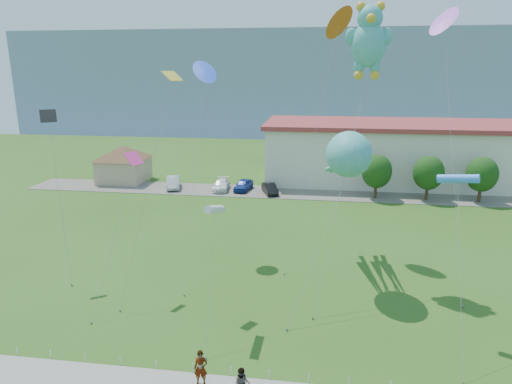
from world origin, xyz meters
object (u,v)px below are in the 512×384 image
parked_car_silver (173,182)px  parked_car_white (221,185)px  parked_car_black (270,188)px  pavilion (123,160)px  pedestrian_left (201,368)px  pedestrian_right (242,384)px  parked_car_blue (243,185)px  teddy_bear_kite (369,39)px  warehouse (489,154)px  octopus_kite (348,160)px

parked_car_silver → parked_car_white: (6.52, -0.01, -0.10)m
parked_car_black → parked_car_white: bearing=152.0°
pavilion → pedestrian_left: 45.80m
pedestrian_right → parked_car_black: size_ratio=0.41×
parked_car_blue → parked_car_black: parked_car_blue is taller
parked_car_white → teddy_bear_kite: (15.71, -21.58, 16.62)m
warehouse → pedestrian_right: bearing=-119.0°
parked_car_black → teddy_bear_kite: 28.10m
parked_car_white → teddy_bear_kite: size_ratio=0.23×
pedestrian_left → pedestrian_right: 2.33m
parked_car_silver → parked_car_white: parked_car_silver is taller
pedestrian_right → teddy_bear_kite: 24.22m
parked_car_silver → teddy_bear_kite: bearing=-61.5°
warehouse → parked_car_silver: bearing=-168.1°
parked_car_silver → teddy_bear_kite: (22.23, -21.59, 16.53)m
pedestrian_left → parked_car_white: size_ratio=0.40×
parked_car_white → parked_car_black: bearing=-13.5°
pedestrian_left → warehouse: bearing=54.1°
parked_car_silver → octopus_kite: bearing=-65.8°
pavilion → parked_car_silver: 8.79m
parked_car_blue → warehouse: bearing=24.1°
pedestrian_left → parked_car_black: size_ratio=0.46×
parked_car_black → octopus_kite: size_ratio=0.30×
warehouse → parked_car_blue: 33.85m
pedestrian_right → parked_car_black: pedestrian_right is taller
pavilion → warehouse: size_ratio=0.15×
pedestrian_right → parked_car_white: 39.33m
warehouse → parked_car_silver: size_ratio=13.08×
parked_car_blue → octopus_kite: (11.67, -23.92, 8.24)m
pavilion → octopus_kite: octopus_kite is taller
parked_car_black → teddy_bear_kite: size_ratio=0.20×
pedestrian_left → octopus_kite: size_ratio=0.14×
parked_car_white → parked_car_black: parked_car_white is taller
pedestrian_left → parked_car_black: bearing=86.6°
parked_car_blue → parked_car_black: size_ratio=1.06×
pedestrian_right → parked_car_blue: (-6.45, 38.38, -0.14)m
pedestrian_left → parked_car_black: (-0.68, 36.53, -0.31)m
parked_car_silver → parked_car_black: 13.02m
parked_car_silver → pedestrian_right: bearing=-84.8°
pavilion → parked_car_black: (21.02, -3.76, -2.31)m
parked_car_white → pedestrian_right: bearing=-81.7°
parked_car_silver → teddy_bear_kite: 35.12m
teddy_bear_kite → parked_car_black: bearing=114.1°
pedestrian_right → teddy_bear_kite: (6.36, 16.61, 16.43)m
pavilion → pedestrian_left: pavilion is taller
pedestrian_right → parked_car_white: pedestrian_right is taller
pedestrian_left → octopus_kite: 17.53m
parked_car_blue → pedestrian_left: bearing=-74.4°
pavilion → parked_car_black: size_ratio=2.31×
parked_car_silver → pedestrian_left: bearing=-87.3°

